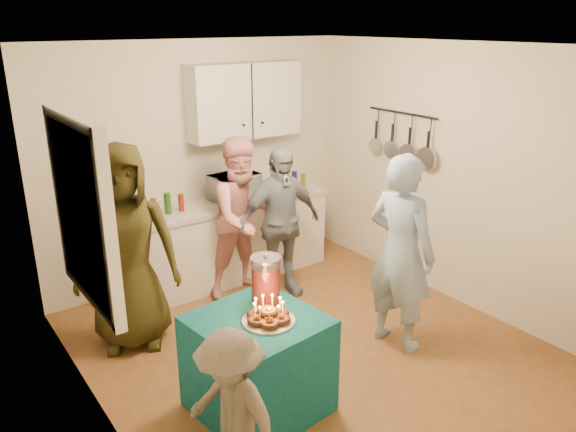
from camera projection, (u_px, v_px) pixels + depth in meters
floor at (311, 347)px, 5.04m from camera, size 4.00×4.00×0.00m
ceiling at (315, 45)px, 4.18m from camera, size 4.00×4.00×0.00m
back_wall at (200, 163)px, 6.14m from camera, size 3.60×3.60×0.00m
left_wall at (94, 263)px, 3.62m from camera, size 4.00×4.00×0.00m
right_wall at (454, 176)px, 5.60m from camera, size 4.00×4.00×0.00m
window_night at (80, 213)px, 3.78m from camera, size 0.04×1.00×1.20m
counter at (232, 241)px, 6.31m from camera, size 2.20×0.58×0.86m
countertop at (231, 202)px, 6.16m from camera, size 2.24×0.62×0.05m
upper_cabinet at (245, 101)px, 6.09m from camera, size 1.30×0.30×0.80m
pot_rack at (399, 136)px, 6.00m from camera, size 0.12×1.00×0.60m
microwave at (235, 187)px, 6.13m from camera, size 0.55×0.40×0.28m
party_table at (258, 364)px, 4.14m from camera, size 0.94×0.94×0.76m
donut_cake at (269, 310)px, 3.94m from camera, size 0.38×0.38×0.18m
punch_jar at (266, 280)px, 4.21m from camera, size 0.22×0.22×0.34m
man_birthday at (401, 253)px, 4.83m from camera, size 0.53×0.71×1.76m
woman_back_left at (126, 248)px, 4.83m from camera, size 1.06×0.90×1.85m
woman_back_center at (244, 217)px, 5.81m from camera, size 0.87×0.70×1.69m
woman_back_right at (280, 223)px, 5.78m from camera, size 0.97×0.46×1.61m
child_near_left at (231, 415)px, 3.33m from camera, size 0.55×0.79×1.12m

